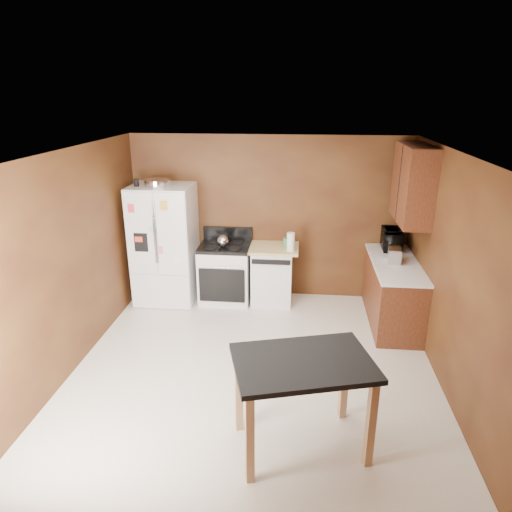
% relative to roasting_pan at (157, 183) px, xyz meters
% --- Properties ---
extents(floor, '(4.50, 4.50, 0.00)m').
position_rel_roasting_pan_xyz_m(floor, '(1.59, -1.83, -1.85)').
color(floor, white).
rests_on(floor, ground).
extents(ceiling, '(4.50, 4.50, 0.00)m').
position_rel_roasting_pan_xyz_m(ceiling, '(1.59, -1.83, 0.65)').
color(ceiling, white).
rests_on(ceiling, ground).
extents(wall_back, '(4.20, 0.00, 4.20)m').
position_rel_roasting_pan_xyz_m(wall_back, '(1.59, 0.42, -0.60)').
color(wall_back, brown).
rests_on(wall_back, ground).
extents(wall_front, '(4.20, 0.00, 4.20)m').
position_rel_roasting_pan_xyz_m(wall_front, '(1.59, -4.08, -0.60)').
color(wall_front, brown).
rests_on(wall_front, ground).
extents(wall_left, '(0.00, 4.50, 4.50)m').
position_rel_roasting_pan_xyz_m(wall_left, '(-0.51, -1.83, -0.60)').
color(wall_left, brown).
rests_on(wall_left, ground).
extents(wall_right, '(0.00, 4.50, 4.50)m').
position_rel_roasting_pan_xyz_m(wall_right, '(3.69, -1.83, -0.60)').
color(wall_right, brown).
rests_on(wall_right, ground).
extents(roasting_pan, '(0.36, 0.36, 0.09)m').
position_rel_roasting_pan_xyz_m(roasting_pan, '(0.00, 0.00, 0.00)').
color(roasting_pan, silver).
rests_on(roasting_pan, refrigerator).
extents(pen_cup, '(0.07, 0.07, 0.11)m').
position_rel_roasting_pan_xyz_m(pen_cup, '(-0.29, -0.06, 0.01)').
color(pen_cup, black).
rests_on(pen_cup, refrigerator).
extents(kettle, '(0.18, 0.18, 0.18)m').
position_rel_roasting_pan_xyz_m(kettle, '(0.93, 0.01, -0.86)').
color(kettle, silver).
rests_on(kettle, gas_range).
extents(paper_towel, '(0.14, 0.14, 0.27)m').
position_rel_roasting_pan_xyz_m(paper_towel, '(1.94, -0.03, -0.82)').
color(paper_towel, white).
rests_on(paper_towel, dishwasher).
extents(green_canister, '(0.12, 0.12, 0.12)m').
position_rel_roasting_pan_xyz_m(green_canister, '(1.88, 0.18, -0.89)').
color(green_canister, '#3D9F57').
rests_on(green_canister, dishwasher).
extents(toaster, '(0.20, 0.29, 0.20)m').
position_rel_roasting_pan_xyz_m(toaster, '(3.35, -0.39, -0.85)').
color(toaster, silver).
rests_on(toaster, right_cabinets).
extents(microwave, '(0.34, 0.49, 0.27)m').
position_rel_roasting_pan_xyz_m(microwave, '(3.41, 0.19, -0.81)').
color(microwave, black).
rests_on(microwave, right_cabinets).
extents(refrigerator, '(0.90, 0.80, 1.80)m').
position_rel_roasting_pan_xyz_m(refrigerator, '(0.04, 0.03, -0.95)').
color(refrigerator, white).
rests_on(refrigerator, ground).
extents(gas_range, '(0.76, 0.68, 1.10)m').
position_rel_roasting_pan_xyz_m(gas_range, '(0.95, 0.09, -1.38)').
color(gas_range, white).
rests_on(gas_range, ground).
extents(dishwasher, '(0.78, 0.63, 0.89)m').
position_rel_roasting_pan_xyz_m(dishwasher, '(1.67, 0.12, -1.39)').
color(dishwasher, white).
rests_on(dishwasher, ground).
extents(right_cabinets, '(0.63, 1.58, 2.45)m').
position_rel_roasting_pan_xyz_m(right_cabinets, '(3.42, -0.35, -0.94)').
color(right_cabinets, brown).
rests_on(right_cabinets, ground).
extents(island, '(1.36, 1.09, 0.91)m').
position_rel_roasting_pan_xyz_m(island, '(2.14, -2.95, -1.08)').
color(island, black).
rests_on(island, ground).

